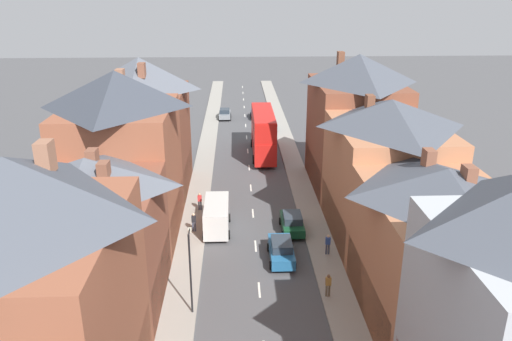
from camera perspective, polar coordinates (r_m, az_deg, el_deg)
pavement_left at (r=57.74m, az=-5.91°, el=1.00°), size 2.20×104.00×0.14m
pavement_right at (r=57.98m, az=4.20°, el=1.14°), size 2.20×104.00×0.14m
centre_line_dashes at (r=55.77m, az=-0.79°, el=0.34°), size 0.14×97.80×0.01m
terrace_row_left at (r=33.13m, az=-17.59°, el=-3.81°), size 8.00×46.08×13.32m
terrace_row_right at (r=33.36m, az=18.20°, el=-4.04°), size 8.00×48.55×13.33m
double_decker_bus_lead at (r=59.09m, az=0.82°, el=4.36°), size 2.74×10.80×5.30m
car_near_blue at (r=37.12m, az=2.91°, el=-9.04°), size 1.90×4.28×1.70m
car_near_silver at (r=70.60m, az=1.38°, el=5.34°), size 1.90×4.23×1.66m
car_parked_left_a at (r=77.04m, az=0.08°, el=6.59°), size 1.90×3.92×1.58m
car_mid_black at (r=41.29m, az=4.15°, el=-5.93°), size 1.90×4.04×1.62m
car_parked_left_b at (r=76.72m, az=-3.59°, el=6.49°), size 1.90×3.85×1.58m
delivery_van at (r=41.30m, az=-4.52°, el=-5.13°), size 2.20×5.20×2.41m
pedestrian_mid_left at (r=33.22m, az=8.25°, el=-12.73°), size 0.36×0.22×1.61m
pedestrian_mid_right at (r=37.94m, az=8.21°, el=-8.24°), size 0.36×0.22×1.61m
pedestrian_far_left at (r=41.18m, az=-7.12°, el=-5.78°), size 0.36×0.22×1.61m
pedestrian_far_right at (r=44.97m, az=-6.45°, el=-3.43°), size 0.36×0.22×1.61m
street_lamp at (r=30.67m, az=-7.51°, el=-10.87°), size 0.20×1.12×5.50m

